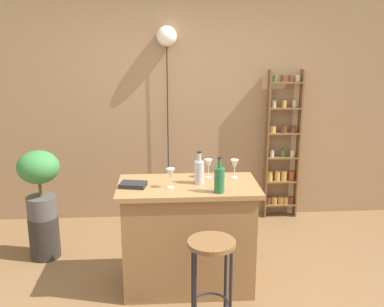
# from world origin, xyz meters

# --- Properties ---
(ground) EXTENTS (12.00, 12.00, 0.00)m
(ground) POSITION_xyz_m (0.00, 0.00, 0.00)
(ground) COLOR brown
(back_wall) EXTENTS (6.40, 0.10, 2.80)m
(back_wall) POSITION_xyz_m (0.00, 1.95, 1.40)
(back_wall) COLOR #997551
(back_wall) RESTS_ON ground
(kitchen_counter) EXTENTS (1.18, 0.63, 0.94)m
(kitchen_counter) POSITION_xyz_m (0.00, 0.30, 0.47)
(kitchen_counter) COLOR olive
(kitchen_counter) RESTS_ON ground
(bar_stool) EXTENTS (0.35, 0.35, 0.73)m
(bar_stool) POSITION_xyz_m (0.13, -0.35, 0.54)
(bar_stool) COLOR black
(bar_stool) RESTS_ON ground
(spice_shelf) EXTENTS (0.40, 0.13, 1.78)m
(spice_shelf) POSITION_xyz_m (1.21, 1.82, 0.83)
(spice_shelf) COLOR brown
(spice_shelf) RESTS_ON ground
(plant_stool) EXTENTS (0.29, 0.29, 0.43)m
(plant_stool) POSITION_xyz_m (-1.40, 0.92, 0.21)
(plant_stool) COLOR #2D2823
(plant_stool) RESTS_ON ground
(potted_plant) EXTENTS (0.40, 0.36, 0.67)m
(potted_plant) POSITION_xyz_m (-1.40, 0.92, 0.83)
(potted_plant) COLOR #514C47
(potted_plant) RESTS_ON plant_stool
(bottle_wine_red) EXTENTS (0.08, 0.08, 0.28)m
(bottle_wine_red) POSITION_xyz_m (0.10, 0.32, 1.04)
(bottle_wine_red) COLOR #B2B2B7
(bottle_wine_red) RESTS_ON kitchen_counter
(bottle_sauce_amber) EXTENTS (0.08, 0.08, 0.29)m
(bottle_sauce_amber) POSITION_xyz_m (0.24, 0.09, 1.05)
(bottle_sauce_amber) COLOR #236638
(bottle_sauce_amber) RESTS_ON kitchen_counter
(wine_glass_left) EXTENTS (0.07, 0.07, 0.16)m
(wine_glass_left) POSITION_xyz_m (-0.15, 0.23, 1.06)
(wine_glass_left) COLOR silver
(wine_glass_left) RESTS_ON kitchen_counter
(wine_glass_center) EXTENTS (0.07, 0.07, 0.16)m
(wine_glass_center) POSITION_xyz_m (0.42, 0.46, 1.06)
(wine_glass_center) COLOR silver
(wine_glass_center) RESTS_ON kitchen_counter
(wine_glass_right) EXTENTS (0.07, 0.07, 0.16)m
(wine_glass_right) POSITION_xyz_m (0.19, 0.48, 1.06)
(wine_glass_right) COLOR silver
(wine_glass_right) RESTS_ON kitchen_counter
(cookbook) EXTENTS (0.24, 0.19, 0.03)m
(cookbook) POSITION_xyz_m (-0.45, 0.27, 0.96)
(cookbook) COLOR black
(cookbook) RESTS_ON kitchen_counter
(pendant_globe_light) EXTENTS (0.23, 0.23, 2.26)m
(pendant_globe_light) POSITION_xyz_m (-0.15, 1.84, 2.12)
(pendant_globe_light) COLOR black
(pendant_globe_light) RESTS_ON ground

